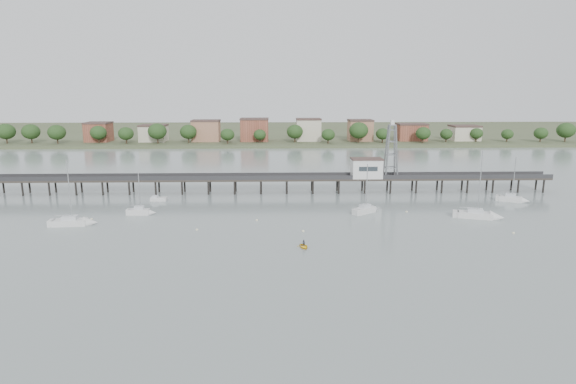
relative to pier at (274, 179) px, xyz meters
name	(u,v)px	position (x,y,z in m)	size (l,w,h in m)	color
ground_plane	(274,277)	(0.00, -60.00, -3.79)	(500.00, 500.00, 0.00)	gray
pier	(274,179)	(0.00, 0.00, 0.00)	(150.00, 5.00, 5.50)	#2D2823
pier_building	(366,168)	(25.00, 0.00, 2.87)	(8.40, 5.40, 5.30)	silver
lattice_tower	(391,151)	(31.50, 0.00, 7.31)	(3.20, 3.20, 15.50)	slate
sailboat_e	(515,199)	(59.90, -12.60, -3.14)	(7.17, 5.07, 11.72)	silver
sailboat_d	(483,216)	(45.31, -28.00, -3.16)	(9.98, 5.72, 15.71)	silver
sailboat_b	(143,212)	(-29.23, -22.68, -3.13)	(5.92, 1.78, 10.00)	silver
sailboat_c	(368,210)	(21.36, -21.98, -3.14)	(6.82, 5.84, 11.69)	silver
sailboat_a	(78,222)	(-40.40, -30.83, -3.16)	(8.93, 3.37, 14.37)	silver
white_tender	(158,199)	(-29.00, -9.04, -3.32)	(4.10, 1.97, 1.55)	silver
yellow_dinghy	(304,247)	(5.26, -46.40, -3.79)	(1.98, 0.57, 2.77)	yellow
dinghy_occupant	(304,247)	(5.26, -46.40, -3.79)	(0.44, 1.20, 0.29)	black
mooring_buoys	(293,224)	(4.06, -31.17, -3.71)	(86.35, 17.72, 0.39)	#F6F0BF
far_shore	(274,132)	(0.36, 179.58, -2.85)	(500.00, 170.00, 10.40)	#475133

